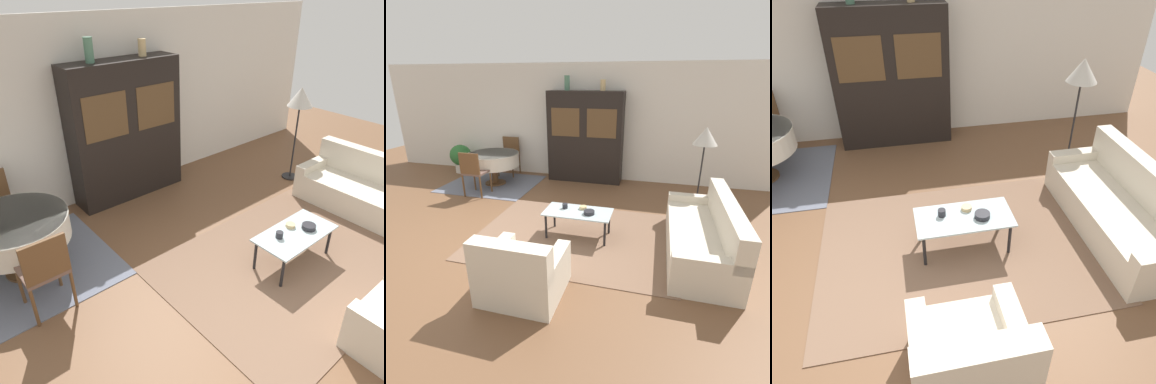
# 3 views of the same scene
# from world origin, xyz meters

# --- Properties ---
(ground_plane) EXTENTS (14.00, 14.00, 0.00)m
(ground_plane) POSITION_xyz_m (0.00, 0.00, 0.00)
(ground_plane) COLOR brown
(wall_back) EXTENTS (10.00, 0.06, 2.70)m
(wall_back) POSITION_xyz_m (0.00, 3.63, 1.35)
(wall_back) COLOR silver
(wall_back) RESTS_ON ground_plane
(area_rug) EXTENTS (3.09, 2.27, 0.01)m
(area_rug) POSITION_xyz_m (1.06, 0.56, 0.01)
(area_rug) COLOR brown
(area_rug) RESTS_ON ground_plane
(dining_rug) EXTENTS (2.07, 1.73, 0.01)m
(dining_rug) POSITION_xyz_m (-1.52, 2.47, 0.01)
(dining_rug) COLOR slate
(dining_rug) RESTS_ON ground_plane
(couch) EXTENTS (0.82, 2.10, 0.83)m
(couch) POSITION_xyz_m (2.93, 0.51, 0.29)
(couch) COLOR beige
(couch) RESTS_ON ground_plane
(armchair) EXTENTS (0.89, 0.80, 0.80)m
(armchair) POSITION_xyz_m (0.84, -0.94, 0.30)
(armchair) COLOR beige
(armchair) RESTS_ON ground_plane
(coffee_table) EXTENTS (1.04, 0.52, 0.42)m
(coffee_table) POSITION_xyz_m (1.10, 0.56, 0.39)
(coffee_table) COLOR black
(coffee_table) RESTS_ON area_rug
(display_cabinet) EXTENTS (1.75, 0.47, 2.10)m
(display_cabinet) POSITION_xyz_m (0.54, 3.35, 1.05)
(display_cabinet) COLOR black
(display_cabinet) RESTS_ON ground_plane
(dining_table) EXTENTS (1.18, 1.18, 0.73)m
(dining_table) POSITION_xyz_m (-1.45, 2.51, 0.59)
(dining_table) COLOR brown
(dining_table) RESTS_ON dining_rug
(dining_chair_near) EXTENTS (0.44, 0.44, 0.94)m
(dining_chair_near) POSITION_xyz_m (-1.45, 1.71, 0.56)
(dining_chair_near) COLOR brown
(dining_chair_near) RESTS_ON dining_rug
(dining_chair_far) EXTENTS (0.44, 0.44, 0.94)m
(dining_chair_far) POSITION_xyz_m (-1.45, 3.32, 0.56)
(dining_chair_far) COLOR brown
(dining_chair_far) RESTS_ON dining_rug
(floor_lamp) EXTENTS (0.41, 0.41, 1.58)m
(floor_lamp) POSITION_xyz_m (2.98, 1.99, 1.37)
(floor_lamp) COLOR black
(floor_lamp) RESTS_ON ground_plane
(cup) EXTENTS (0.08, 0.08, 0.08)m
(cup) POSITION_xyz_m (0.87, 0.63, 0.47)
(cup) COLOR #232328
(cup) RESTS_ON coffee_table
(bowl) EXTENTS (0.17, 0.17, 0.06)m
(bowl) POSITION_xyz_m (1.29, 0.51, 0.46)
(bowl) COLOR #232328
(bowl) RESTS_ON coffee_table
(bowl_small) EXTENTS (0.12, 0.12, 0.05)m
(bowl_small) POSITION_xyz_m (1.15, 0.68, 0.45)
(bowl_small) COLOR tan
(bowl_small) RESTS_ON coffee_table
(vase_tall) EXTENTS (0.12, 0.12, 0.32)m
(vase_tall) POSITION_xyz_m (0.10, 3.35, 2.26)
(vase_tall) COLOR #4C7A60
(vase_tall) RESTS_ON display_cabinet
(vase_short) EXTENTS (0.11, 0.11, 0.23)m
(vase_short) POSITION_xyz_m (0.92, 3.35, 2.21)
(vase_short) COLOR tan
(vase_short) RESTS_ON display_cabinet
(potted_plant) EXTENTS (0.54, 0.54, 0.73)m
(potted_plant) POSITION_xyz_m (-2.79, 3.15, 0.41)
(potted_plant) COLOR beige
(potted_plant) RESTS_ON ground_plane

